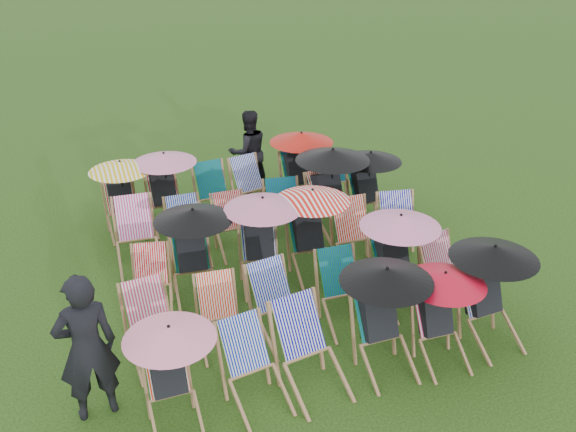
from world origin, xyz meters
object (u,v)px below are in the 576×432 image
object	(u,v)px
deckchair_0	(171,375)
deckchair_5	(491,293)
person_left	(87,348)
deckchair_29	(339,179)
person_rear	(249,152)

from	to	relation	value
deckchair_0	deckchair_5	world-z (taller)	deckchair_5
deckchair_0	person_left	bearing A→B (deg)	152.08
deckchair_29	person_rear	world-z (taller)	person_rear
deckchair_29	deckchair_5	bearing A→B (deg)	-91.35
deckchair_29	person_left	distance (m)	6.21
deckchair_0	person_rear	xyz separation A→B (m)	(2.56, 5.41, 0.18)
person_rear	deckchair_5	bearing A→B (deg)	101.62
deckchair_5	person_left	world-z (taller)	person_left
deckchair_0	deckchair_29	bearing A→B (deg)	47.96
deckchair_5	person_left	distance (m)	4.76
deckchair_0	deckchair_5	distance (m)	3.97
deckchair_0	deckchair_29	world-z (taller)	deckchair_0
deckchair_0	person_rear	world-z (taller)	person_rear
person_rear	deckchair_0	bearing A→B (deg)	61.71
person_left	person_rear	bearing A→B (deg)	-129.49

